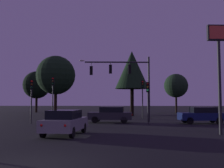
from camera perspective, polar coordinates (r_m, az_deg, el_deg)
ground_plane at (r=33.15m, az=-2.21°, el=-7.30°), size 168.00×168.00×0.00m
traffic_signal_mast_arm at (r=26.68m, az=3.01°, el=1.85°), size 7.15×0.72×6.57m
traffic_light_corner_left at (r=29.41m, az=-12.70°, el=-1.22°), size 0.34×0.37×4.70m
traffic_light_corner_right at (r=31.30m, az=6.62°, el=-1.64°), size 0.32×0.36×4.52m
traffic_light_median at (r=25.20m, az=-17.04°, el=-1.72°), size 0.36×0.39×4.04m
traffic_light_far_side at (r=23.20m, az=7.81°, el=-2.20°), size 0.32×0.36×3.74m
car_nearside_lane at (r=16.47m, az=-10.17°, el=-8.08°), size 2.23×4.28×1.52m
car_crossing_left at (r=25.48m, az=-0.30°, el=-6.59°), size 4.27×1.92×1.52m
car_crossing_right at (r=25.88m, az=18.87°, el=-6.35°), size 4.24×2.06×1.52m
store_sign_illuminated at (r=18.01m, az=22.13°, el=6.10°), size 1.41×0.37×6.89m
tree_behind_sign at (r=50.81m, az=-15.99°, el=-0.21°), size 5.08×5.08×7.62m
tree_left_far at (r=37.03m, az=4.33°, el=3.04°), size 4.72×4.72×9.12m
tree_center_horizon at (r=36.31m, az=-12.08°, el=1.86°), size 5.24×5.24×8.19m
tree_right_cluster at (r=47.81m, az=13.68°, el=-0.37°), size 4.20×4.20×6.90m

